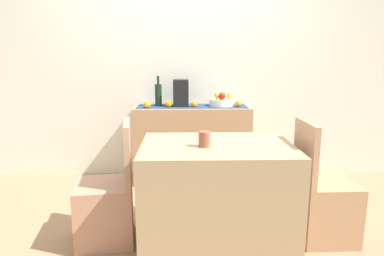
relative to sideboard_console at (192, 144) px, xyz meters
name	(u,v)px	position (x,y,z in m)	size (l,w,h in m)	color
ground_plane	(183,218)	(-0.10, -0.92, -0.42)	(6.40, 6.40, 0.02)	#9E7857
room_wall_rear	(182,56)	(-0.10, 0.26, 0.94)	(6.40, 0.06, 2.70)	silver
sideboard_console	(192,144)	(0.00, 0.00, 0.00)	(1.24, 0.42, 0.82)	tan
table_runner	(192,106)	(0.00, 0.00, 0.41)	(1.17, 0.32, 0.01)	navy
fruit_bowl	(221,102)	(0.32, 0.00, 0.45)	(0.26, 0.26, 0.07)	white
apple_left	(221,95)	(0.32, 0.07, 0.52)	(0.06, 0.06, 0.06)	#B93C28
apple_upper	(229,96)	(0.40, -0.01, 0.53)	(0.07, 0.07, 0.07)	gold
apple_front	(217,96)	(0.27, 0.01, 0.53)	(0.07, 0.07, 0.07)	gold
apple_right	(221,96)	(0.31, -0.07, 0.53)	(0.08, 0.08, 0.08)	red
wine_bottle	(158,95)	(-0.36, 0.00, 0.54)	(0.07, 0.07, 0.33)	#172E21
coffee_maker	(180,93)	(-0.12, 0.00, 0.56)	(0.16, 0.18, 0.29)	black
orange_loose_far	(168,104)	(-0.25, -0.07, 0.45)	(0.07, 0.07, 0.07)	orange
orange_loose_end	(194,104)	(0.02, -0.07, 0.44)	(0.06, 0.06, 0.06)	orange
orange_loose_mid	(147,105)	(-0.46, -0.12, 0.45)	(0.07, 0.07, 0.07)	orange
orange_loose_near_bowl	(238,104)	(0.49, -0.07, 0.45)	(0.07, 0.07, 0.07)	orange
dining_table	(216,193)	(0.15, -1.29, -0.04)	(1.08, 0.77, 0.74)	tan
coffee_cup	(203,139)	(0.05, -1.36, 0.38)	(0.08, 0.08, 0.11)	brown
chair_near_window	(106,207)	(-0.66, -1.29, -0.15)	(0.45, 0.45, 0.90)	tan
chair_by_corner	(323,205)	(0.95, -1.29, -0.15)	(0.41, 0.41, 0.90)	tan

